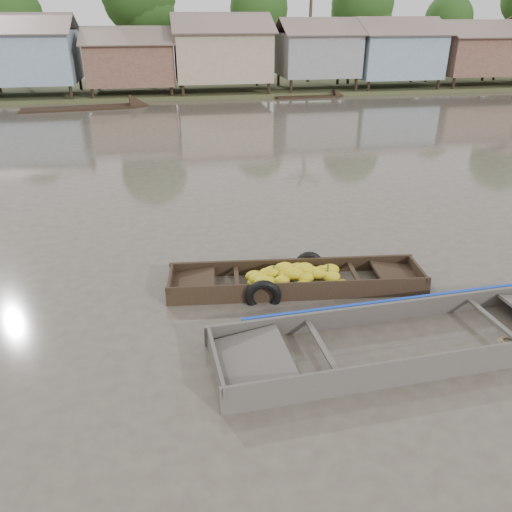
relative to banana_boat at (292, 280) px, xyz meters
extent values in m
plane|color=#463D35|center=(-0.69, -0.92, -0.15)|extent=(120.00, 120.00, 0.00)
cube|color=#384723|center=(-0.69, 32.08, -0.15)|extent=(120.00, 12.00, 0.50)
cube|color=#7891A5|center=(-11.19, 28.58, 2.55)|extent=(6.20, 5.20, 3.20)
cube|color=brown|center=(-11.19, 27.18, 4.60)|extent=(6.60, 3.02, 1.28)
cube|color=brown|center=(-11.19, 29.98, 4.60)|extent=(6.60, 3.02, 1.28)
cube|color=brown|center=(-4.49, 28.58, 2.05)|extent=(5.80, 4.60, 2.70)
cube|color=brown|center=(-4.49, 27.34, 3.85)|extent=(6.20, 2.67, 1.14)
cube|color=brown|center=(-4.49, 29.82, 3.85)|extent=(6.20, 2.67, 1.14)
cube|color=#9C896C|center=(1.81, 28.58, 2.50)|extent=(6.50, 5.30, 3.30)
cube|color=brown|center=(1.81, 27.15, 4.60)|extent=(6.90, 3.08, 1.31)
cube|color=brown|center=(1.81, 30.01, 4.60)|extent=(6.90, 3.08, 1.31)
cube|color=gray|center=(8.81, 28.58, 2.45)|extent=(5.40, 4.70, 2.90)
cube|color=brown|center=(8.81, 27.31, 4.35)|extent=(5.80, 2.73, 1.17)
cube|color=brown|center=(8.81, 29.85, 4.35)|extent=(5.80, 2.73, 1.17)
cube|color=#7891A5|center=(14.81, 28.58, 2.35)|extent=(6.00, 5.00, 3.10)
cube|color=brown|center=(14.81, 27.23, 4.35)|extent=(6.40, 2.90, 1.24)
cube|color=brown|center=(14.81, 29.93, 4.35)|extent=(6.40, 2.90, 1.24)
cube|color=brown|center=(21.31, 28.58, 2.30)|extent=(5.70, 4.90, 2.80)
cube|color=brown|center=(21.31, 27.26, 4.15)|extent=(6.10, 2.85, 1.21)
cube|color=brown|center=(21.31, 29.90, 4.15)|extent=(6.10, 2.85, 1.21)
cylinder|color=#473323|center=(-12.69, 33.08, 2.30)|extent=(0.28, 0.28, 4.90)
sphere|color=#143E13|center=(-12.69, 33.08, 5.10)|extent=(4.20, 4.20, 4.20)
cylinder|color=#473323|center=(-3.69, 32.08, 3.00)|extent=(0.28, 0.28, 6.30)
cylinder|color=#473323|center=(5.31, 33.08, 2.47)|extent=(0.28, 0.28, 5.25)
sphere|color=#143E13|center=(5.31, 33.08, 5.47)|extent=(4.50, 4.50, 4.50)
cylinder|color=#473323|center=(13.31, 32.08, 2.65)|extent=(0.28, 0.28, 5.60)
sphere|color=#143E13|center=(13.31, 32.08, 5.85)|extent=(4.80, 4.80, 4.80)
cylinder|color=#473323|center=(21.31, 33.08, 2.12)|extent=(0.28, 0.28, 4.55)
sphere|color=#143E13|center=(21.31, 33.08, 4.72)|extent=(3.90, 3.90, 3.90)
cylinder|color=#473323|center=(9.31, 32.58, 3.85)|extent=(0.24, 0.24, 8.00)
cube|color=black|center=(0.09, 0.01, -0.23)|extent=(5.46, 1.55, 0.08)
cube|color=black|center=(0.14, 0.59, -0.02)|extent=(5.49, 0.68, 0.51)
cube|color=black|center=(0.03, -0.57, -0.02)|extent=(5.49, 0.68, 0.51)
cube|color=black|center=(2.77, -0.25, -0.02)|extent=(0.18, 1.19, 0.48)
cube|color=black|center=(2.30, -0.21, 0.04)|extent=(1.03, 1.12, 0.19)
cube|color=black|center=(-2.59, 0.27, -0.02)|extent=(0.18, 1.19, 0.48)
cube|color=black|center=(-2.13, 0.22, 0.04)|extent=(1.03, 1.12, 0.19)
cube|color=black|center=(-1.20, 0.13, 0.08)|extent=(0.21, 1.15, 0.05)
cube|color=black|center=(1.37, -0.12, 0.08)|extent=(0.21, 1.15, 0.05)
ellipsoid|color=yellow|center=(0.52, -0.19, 0.21)|extent=(0.37, 0.27, 0.21)
ellipsoid|color=yellow|center=(0.15, -0.32, 0.04)|extent=(0.38, 0.28, 0.22)
ellipsoid|color=yellow|center=(0.37, 0.31, 0.08)|extent=(0.40, 0.30, 0.23)
ellipsoid|color=yellow|center=(0.88, 0.14, 0.09)|extent=(0.46, 0.34, 0.27)
ellipsoid|color=yellow|center=(0.24, -0.18, 0.14)|extent=(0.41, 0.30, 0.24)
ellipsoid|color=yellow|center=(0.98, -0.42, 0.02)|extent=(0.39, 0.29, 0.23)
ellipsoid|color=yellow|center=(-0.41, 0.11, 0.18)|extent=(0.47, 0.35, 0.27)
ellipsoid|color=yellow|center=(-0.02, -0.13, 0.24)|extent=(0.44, 0.33, 0.26)
ellipsoid|color=yellow|center=(-0.12, 0.15, 0.16)|extent=(0.41, 0.31, 0.24)
ellipsoid|color=yellow|center=(-0.16, 0.32, 0.15)|extent=(0.37, 0.27, 0.21)
ellipsoid|color=yellow|center=(-0.13, -0.05, 0.19)|extent=(0.44, 0.32, 0.25)
ellipsoid|color=yellow|center=(-0.80, 0.22, 0.06)|extent=(0.43, 0.32, 0.25)
ellipsoid|color=yellow|center=(-0.80, -0.23, -0.03)|extent=(0.37, 0.28, 0.22)
ellipsoid|color=yellow|center=(0.80, -0.20, 0.11)|extent=(0.43, 0.32, 0.25)
ellipsoid|color=yellow|center=(0.24, -0.04, 0.27)|extent=(0.48, 0.35, 0.28)
ellipsoid|color=yellow|center=(-0.28, -0.22, 0.14)|extent=(0.36, 0.27, 0.21)
ellipsoid|color=yellow|center=(0.05, 0.13, 0.18)|extent=(0.44, 0.33, 0.26)
ellipsoid|color=yellow|center=(-0.56, -0.13, 0.08)|extent=(0.42, 0.31, 0.24)
ellipsoid|color=yellow|center=(-0.59, -0.21, 0.02)|extent=(0.45, 0.34, 0.26)
ellipsoid|color=yellow|center=(-0.73, 0.05, 0.08)|extent=(0.47, 0.35, 0.27)
ellipsoid|color=yellow|center=(-0.53, 0.13, 0.16)|extent=(0.40, 0.30, 0.23)
ellipsoid|color=yellow|center=(0.15, -0.10, 0.18)|extent=(0.42, 0.31, 0.24)
ellipsoid|color=yellow|center=(0.12, 0.09, 0.25)|extent=(0.36, 0.26, 0.21)
ellipsoid|color=yellow|center=(-0.04, 0.26, 0.11)|extent=(0.38, 0.28, 0.22)
ellipsoid|color=yellow|center=(0.73, 0.22, 0.05)|extent=(0.41, 0.30, 0.24)
ellipsoid|color=yellow|center=(-0.82, 0.05, -0.01)|extent=(0.36, 0.27, 0.21)
ellipsoid|color=yellow|center=(-0.05, 0.21, 0.15)|extent=(0.42, 0.31, 0.24)
ellipsoid|color=yellow|center=(0.41, 0.34, 0.07)|extent=(0.39, 0.29, 0.23)
ellipsoid|color=yellow|center=(-0.16, 0.08, 0.27)|extent=(0.44, 0.33, 0.26)
ellipsoid|color=yellow|center=(-0.63, -0.21, 0.03)|extent=(0.46, 0.34, 0.27)
ellipsoid|color=yellow|center=(0.43, -0.08, 0.19)|extent=(0.43, 0.32, 0.25)
ellipsoid|color=yellow|center=(-0.65, -0.11, 0.07)|extent=(0.47, 0.35, 0.27)
cylinder|color=#3F6626|center=(-0.40, 0.06, 0.26)|extent=(0.04, 0.04, 0.18)
cylinder|color=#3F6626|center=(0.28, -0.01, 0.26)|extent=(0.04, 0.04, 0.18)
cylinder|color=#3F6626|center=(0.77, -0.06, 0.26)|extent=(0.04, 0.04, 0.18)
torus|color=black|center=(0.54, 0.63, 0.00)|extent=(0.69, 0.24, 0.67)
torus|color=black|center=(-0.76, -0.58, 0.00)|extent=(0.77, 0.25, 0.75)
cube|color=#48433D|center=(1.55, -2.50, -0.23)|extent=(7.05, 1.87, 0.08)
cube|color=#48433D|center=(1.50, -1.65, 0.01)|extent=(7.13, 0.54, 0.57)
cube|color=#48433D|center=(1.59, -3.35, 0.01)|extent=(7.13, 0.54, 0.57)
cube|color=#48433D|center=(-1.94, -2.68, 0.01)|extent=(0.15, 1.74, 0.54)
cube|color=#48433D|center=(-1.33, -2.65, 0.08)|extent=(1.29, 1.56, 0.23)
cube|color=#48433D|center=(-0.12, -2.59, 0.13)|extent=(0.19, 1.68, 0.05)
cube|color=#48433D|center=(3.22, -2.41, 0.13)|extent=(0.19, 1.68, 0.05)
cube|color=#665E54|center=(1.55, -2.50, -0.19)|extent=(5.38, 1.65, 0.02)
cube|color=#1135AD|center=(1.50, -1.59, 0.23)|extent=(5.76, 0.39, 0.14)
torus|color=olive|center=(3.37, -2.69, -0.17)|extent=(0.40, 0.40, 0.06)
torus|color=olive|center=(3.37, -2.69, -0.13)|extent=(0.32, 0.32, 0.06)
cube|color=black|center=(-7.67, 23.80, -0.20)|extent=(6.83, 2.13, 0.35)
cube|color=black|center=(7.38, 25.92, -0.20)|extent=(4.38, 1.12, 0.35)
camera|label=1|loc=(-2.43, -9.17, 5.20)|focal=35.00mm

